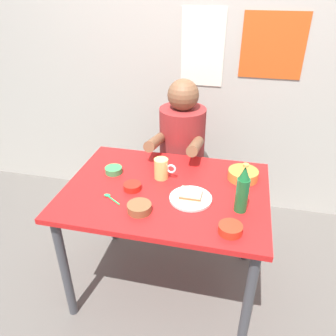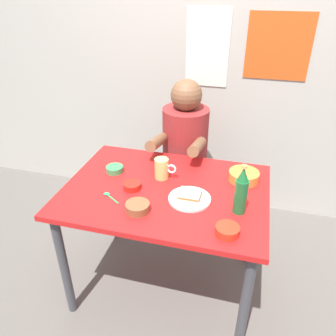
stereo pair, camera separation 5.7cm
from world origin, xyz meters
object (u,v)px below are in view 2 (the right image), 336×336
object	(u,v)px
dining_table	(166,202)
sandwich	(190,195)
person_seated	(185,137)
beer_mug	(162,169)
plate_orange	(190,199)
stool	(184,186)
soup_bowl_orange	(244,176)
beer_bottle	(241,192)

from	to	relation	value
dining_table	sandwich	world-z (taller)	sandwich
person_seated	beer_mug	xyz separation A→B (m)	(-0.02, -0.52, 0.03)
sandwich	beer_mug	distance (m)	0.26
plate_orange	sandwich	bearing A→B (deg)	153.43
stool	plate_orange	bearing A→B (deg)	-75.70
stool	plate_orange	distance (m)	0.83
person_seated	beer_mug	world-z (taller)	person_seated
dining_table	beer_mug	size ratio (longest dim) A/B	8.73
beer_mug	soup_bowl_orange	distance (m)	0.46
stool	soup_bowl_orange	size ratio (longest dim) A/B	2.65
stool	beer_bottle	size ratio (longest dim) A/B	1.72
person_seated	plate_orange	bearing A→B (deg)	-75.48
plate_orange	soup_bowl_orange	size ratio (longest dim) A/B	1.29
person_seated	plate_orange	distance (m)	0.71
stool	beer_bottle	xyz separation A→B (m)	(0.43, -0.74, 0.51)
plate_orange	sandwich	world-z (taller)	sandwich
person_seated	beer_bottle	world-z (taller)	person_seated
plate_orange	beer_mug	distance (m)	0.27
person_seated	sandwich	xyz separation A→B (m)	(0.18, -0.69, 0.01)
stool	person_seated	distance (m)	0.42
beer_mug	soup_bowl_orange	size ratio (longest dim) A/B	0.74
dining_table	soup_bowl_orange	size ratio (longest dim) A/B	6.47
plate_orange	beer_bottle	xyz separation A→B (m)	(0.25, -0.03, 0.11)
stool	beer_bottle	world-z (taller)	beer_bottle
stool	sandwich	bearing A→B (deg)	-75.70
dining_table	beer_bottle	size ratio (longest dim) A/B	4.20
sandwich	beer_mug	world-z (taller)	beer_mug
beer_mug	dining_table	bearing A→B (deg)	-64.37
stool	person_seated	xyz separation A→B (m)	(0.00, -0.01, 0.42)
plate_orange	dining_table	bearing A→B (deg)	153.91
person_seated	dining_table	bearing A→B (deg)	-87.18
beer_mug	stool	bearing A→B (deg)	88.02
stool	plate_orange	xyz separation A→B (m)	(0.18, -0.70, 0.40)
dining_table	person_seated	size ratio (longest dim) A/B	1.53
sandwich	beer_bottle	world-z (taller)	beer_bottle
sandwich	beer_bottle	size ratio (longest dim) A/B	0.42
soup_bowl_orange	beer_bottle	bearing A→B (deg)	-90.44
stool	dining_table	bearing A→B (deg)	-87.23
stool	soup_bowl_orange	bearing A→B (deg)	-45.14
stool	beer_bottle	bearing A→B (deg)	-59.58
beer_bottle	soup_bowl_orange	world-z (taller)	beer_bottle
stool	beer_mug	bearing A→B (deg)	-91.98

